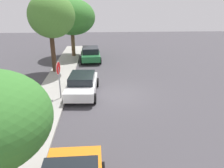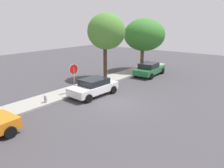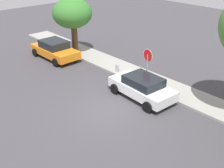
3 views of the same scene
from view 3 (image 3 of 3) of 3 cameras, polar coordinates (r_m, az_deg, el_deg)
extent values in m
plane|color=#423F44|center=(15.58, -0.59, -5.33)|extent=(60.00, 60.00, 0.00)
cube|color=#9E9B93|center=(18.45, 9.84, -0.15)|extent=(32.00, 2.15, 0.14)
cylinder|color=gray|center=(17.81, 7.10, 2.71)|extent=(0.08, 0.08, 2.19)
cylinder|color=white|center=(17.43, 7.29, 5.78)|extent=(0.82, 0.12, 0.82)
cylinder|color=red|center=(17.43, 7.29, 5.78)|extent=(0.77, 0.12, 0.77)
cube|color=white|center=(16.64, 6.08, -0.92)|extent=(4.19, 2.03, 0.59)
cube|color=black|center=(16.34, 6.42, 0.63)|extent=(2.20, 1.70, 0.49)
cylinder|color=black|center=(16.57, 11.66, -2.56)|extent=(0.65, 0.25, 0.64)
cylinder|color=black|center=(15.36, 7.28, -4.66)|extent=(0.65, 0.25, 0.64)
cylinder|color=black|center=(18.22, 4.99, 0.69)|extent=(0.65, 0.25, 0.64)
cylinder|color=black|center=(17.13, 0.60, -0.97)|extent=(0.65, 0.25, 0.64)
cube|color=orange|center=(23.01, -11.50, 6.57)|extent=(4.44, 1.98, 0.59)
cube|color=black|center=(22.87, -11.72, 7.97)|extent=(2.12, 1.71, 0.57)
cylinder|color=black|center=(22.41, -7.31, 5.60)|extent=(0.64, 0.23, 0.64)
cylinder|color=black|center=(21.44, -11.38, 4.30)|extent=(0.64, 0.23, 0.64)
cylinder|color=black|center=(24.77, -11.49, 7.32)|extent=(0.64, 0.23, 0.64)
cylinder|color=black|center=(23.90, -15.32, 6.19)|extent=(0.64, 0.23, 0.64)
cylinder|color=#513823|center=(23.74, -7.56, 8.89)|extent=(0.50, 0.50, 2.29)
ellipsoid|color=#387A2D|center=(23.12, -8.09, 14.07)|extent=(3.16, 3.16, 2.38)
cylinder|color=#A5A5A8|center=(19.92, 1.04, 2.96)|extent=(0.22, 0.22, 0.55)
sphere|color=#A5A5A8|center=(19.79, 1.05, 3.85)|extent=(0.21, 0.21, 0.21)
cylinder|color=#A5A5A8|center=(19.79, 1.34, 2.98)|extent=(0.08, 0.09, 0.09)
camera|label=1|loc=(25.51, -20.39, 20.04)|focal=35.00mm
camera|label=2|loc=(22.10, -43.88, 12.92)|focal=35.00mm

